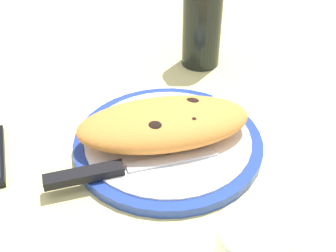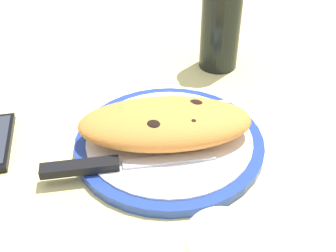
# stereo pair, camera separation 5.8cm
# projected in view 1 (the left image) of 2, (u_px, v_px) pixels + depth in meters

# --- Properties ---
(ground_plane) EXTENTS (1.50, 1.50, 0.03)m
(ground_plane) POSITION_uv_depth(u_px,v_px,m) (168.00, 154.00, 0.61)
(ground_plane) COLOR #E5D684
(plate) EXTENTS (0.27, 0.27, 0.02)m
(plate) POSITION_uv_depth(u_px,v_px,m) (168.00, 142.00, 0.60)
(plate) COLOR #233D99
(plate) RESTS_ON ground_plane
(calzone) EXTENTS (0.25, 0.13, 0.05)m
(calzone) POSITION_uv_depth(u_px,v_px,m) (164.00, 122.00, 0.58)
(calzone) COLOR orange
(calzone) RESTS_ON plate
(fork) EXTENTS (0.17, 0.06, 0.00)m
(fork) POSITION_uv_depth(u_px,v_px,m) (162.00, 111.00, 0.64)
(fork) COLOR silver
(fork) RESTS_ON plate
(knife) EXTENTS (0.23, 0.06, 0.01)m
(knife) POSITION_uv_depth(u_px,v_px,m) (106.00, 171.00, 0.53)
(knife) COLOR silver
(knife) RESTS_ON plate
(wine_bottle) EXTENTS (0.07, 0.07, 0.25)m
(wine_bottle) POSITION_uv_depth(u_px,v_px,m) (203.00, 11.00, 0.74)
(wine_bottle) COLOR black
(wine_bottle) RESTS_ON ground_plane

